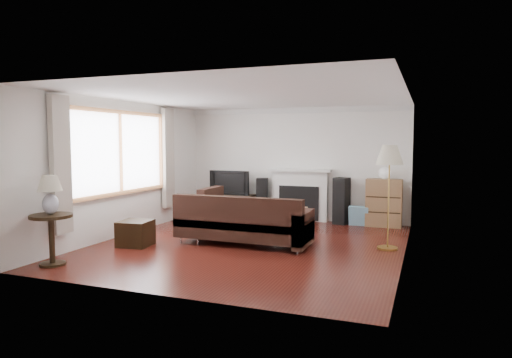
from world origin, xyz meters
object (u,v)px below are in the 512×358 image
at_px(coffee_table, 274,220).
at_px(floor_lamp, 389,197).
at_px(bookshelf, 384,203).
at_px(sectional_sofa, 244,221).
at_px(tv_stand, 231,206).
at_px(side_table, 52,240).

xyz_separation_m(coffee_table, floor_lamp, (2.18, -0.70, 0.61)).
bearing_deg(bookshelf, sectional_sofa, -129.74).
distance_m(tv_stand, coffee_table, 1.95).
bearing_deg(bookshelf, floor_lamp, -82.97).
bearing_deg(floor_lamp, bookshelf, 97.03).
bearing_deg(side_table, coffee_table, 57.28).
relative_size(bookshelf, coffee_table, 0.82).
bearing_deg(floor_lamp, coffee_table, 162.22).
distance_m(tv_stand, bookshelf, 3.42).
distance_m(floor_lamp, side_table, 5.16).
height_order(bookshelf, floor_lamp, floor_lamp).
bearing_deg(side_table, tv_stand, 81.35).
xyz_separation_m(bookshelf, side_table, (-4.12, -4.72, -0.13)).
height_order(tv_stand, side_table, side_table).
bearing_deg(coffee_table, floor_lamp, -23.90).
bearing_deg(coffee_table, tv_stand, 133.17).
relative_size(tv_stand, bookshelf, 1.08).
xyz_separation_m(bookshelf, floor_lamp, (0.25, -2.02, 0.36)).
bearing_deg(sectional_sofa, floor_lamp, 11.88).
distance_m(bookshelf, sectional_sofa, 3.27).
distance_m(tv_stand, side_table, 4.72).
relative_size(bookshelf, sectional_sofa, 0.40).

